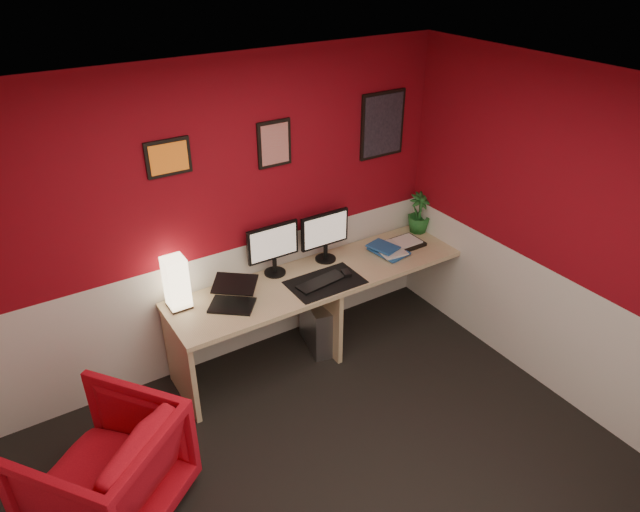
# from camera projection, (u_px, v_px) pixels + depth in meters

# --- Properties ---
(ground) EXTENTS (4.00, 3.50, 0.01)m
(ground) POSITION_uv_depth(u_px,v_px,m) (341.00, 498.00, 3.75)
(ground) COLOR black
(ground) RESTS_ON ground
(ceiling) EXTENTS (4.00, 3.50, 0.01)m
(ceiling) POSITION_uv_depth(u_px,v_px,m) (351.00, 119.00, 2.51)
(ceiling) COLOR white
(ceiling) RESTS_ON ground
(wall_back) EXTENTS (4.00, 0.01, 2.50)m
(wall_back) POSITION_uv_depth(u_px,v_px,m) (216.00, 224.00, 4.42)
(wall_back) COLOR maroon
(wall_back) RESTS_ON ground
(wall_right) EXTENTS (0.01, 3.50, 2.50)m
(wall_right) POSITION_uv_depth(u_px,v_px,m) (579.00, 250.00, 4.06)
(wall_right) COLOR maroon
(wall_right) RESTS_ON ground
(wainscot_back) EXTENTS (4.00, 0.01, 1.00)m
(wainscot_back) POSITION_uv_depth(u_px,v_px,m) (224.00, 305.00, 4.79)
(wainscot_back) COLOR silver
(wainscot_back) RESTS_ON ground
(wainscot_right) EXTENTS (0.01, 3.50, 1.00)m
(wainscot_right) POSITION_uv_depth(u_px,v_px,m) (557.00, 336.00, 4.43)
(wainscot_right) COLOR silver
(wainscot_right) RESTS_ON ground
(desk) EXTENTS (2.60, 0.65, 0.73)m
(desk) POSITION_uv_depth(u_px,v_px,m) (322.00, 311.00, 4.95)
(desk) COLOR tan
(desk) RESTS_ON ground
(shoji_lamp) EXTENTS (0.16, 0.16, 0.40)m
(shoji_lamp) POSITION_uv_depth(u_px,v_px,m) (177.00, 284.00, 4.27)
(shoji_lamp) COLOR #FFE5B2
(shoji_lamp) RESTS_ON desk
(laptop) EXTENTS (0.40, 0.39, 0.22)m
(laptop) POSITION_uv_depth(u_px,v_px,m) (231.00, 294.00, 4.32)
(laptop) COLOR black
(laptop) RESTS_ON desk
(monitor_left) EXTENTS (0.45, 0.06, 0.58)m
(monitor_left) POSITION_uv_depth(u_px,v_px,m) (274.00, 242.00, 4.65)
(monitor_left) COLOR black
(monitor_left) RESTS_ON desk
(monitor_right) EXTENTS (0.45, 0.06, 0.58)m
(monitor_right) POSITION_uv_depth(u_px,v_px,m) (326.00, 230.00, 4.84)
(monitor_right) COLOR black
(monitor_right) RESTS_ON desk
(desk_mat) EXTENTS (0.60, 0.38, 0.01)m
(desk_mat) POSITION_uv_depth(u_px,v_px,m) (325.00, 282.00, 4.66)
(desk_mat) COLOR black
(desk_mat) RESTS_ON desk
(keyboard) EXTENTS (0.43, 0.19, 0.02)m
(keyboard) POSITION_uv_depth(u_px,v_px,m) (321.00, 282.00, 4.64)
(keyboard) COLOR black
(keyboard) RESTS_ON desk_mat
(mouse) EXTENTS (0.08, 0.11, 0.03)m
(mouse) POSITION_uv_depth(u_px,v_px,m) (346.00, 273.00, 4.75)
(mouse) COLOR black
(mouse) RESTS_ON desk_mat
(book_bottom) EXTENTS (0.28, 0.35, 0.03)m
(book_bottom) POSITION_uv_depth(u_px,v_px,m) (379.00, 256.00, 5.01)
(book_bottom) COLOR #215499
(book_bottom) RESTS_ON desk
(book_middle) EXTENTS (0.26, 0.33, 0.02)m
(book_middle) POSITION_uv_depth(u_px,v_px,m) (378.00, 252.00, 5.02)
(book_middle) COLOR silver
(book_middle) RESTS_ON book_bottom
(book_top) EXTENTS (0.25, 0.29, 0.02)m
(book_top) POSITION_uv_depth(u_px,v_px,m) (376.00, 251.00, 4.99)
(book_top) COLOR #215499
(book_top) RESTS_ON book_middle
(zen_tray) EXTENTS (0.35, 0.26, 0.03)m
(zen_tray) POSITION_uv_depth(u_px,v_px,m) (403.00, 244.00, 5.20)
(zen_tray) COLOR black
(zen_tray) RESTS_ON desk
(potted_plant) EXTENTS (0.25, 0.25, 0.38)m
(potted_plant) POSITION_uv_depth(u_px,v_px,m) (419.00, 213.00, 5.36)
(potted_plant) COLOR #19591E
(potted_plant) RESTS_ON desk
(pc_tower) EXTENTS (0.29, 0.48, 0.45)m
(pc_tower) POSITION_uv_depth(u_px,v_px,m) (318.00, 324.00, 5.02)
(pc_tower) COLOR #99999E
(pc_tower) RESTS_ON ground
(armchair) EXTENTS (1.14, 1.14, 0.75)m
(armchair) POSITION_uv_depth(u_px,v_px,m) (104.00, 469.00, 3.49)
(armchair) COLOR red
(armchair) RESTS_ON ground
(art_left) EXTENTS (0.32, 0.02, 0.26)m
(art_left) POSITION_uv_depth(u_px,v_px,m) (168.00, 158.00, 3.97)
(art_left) COLOR orange
(art_left) RESTS_ON wall_back
(art_center) EXTENTS (0.28, 0.02, 0.36)m
(art_center) POSITION_uv_depth(u_px,v_px,m) (274.00, 144.00, 4.38)
(art_center) COLOR red
(art_center) RESTS_ON wall_back
(art_right) EXTENTS (0.44, 0.02, 0.56)m
(art_right) POSITION_uv_depth(u_px,v_px,m) (382.00, 125.00, 4.87)
(art_right) COLOR black
(art_right) RESTS_ON wall_back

